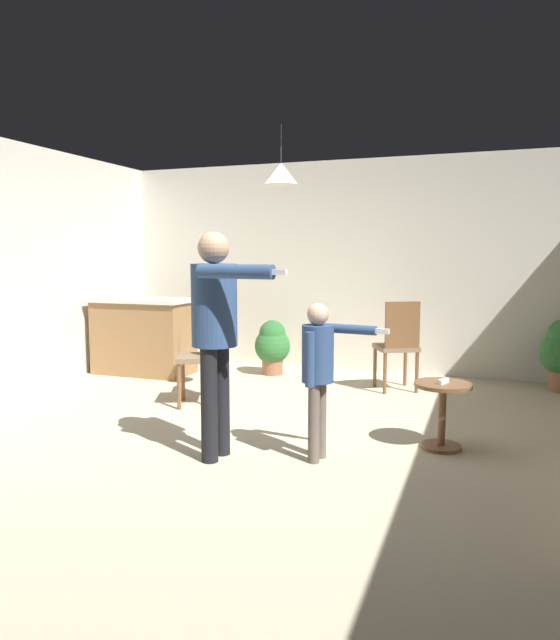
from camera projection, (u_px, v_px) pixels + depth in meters
ground at (267, 442)px, 4.66m from camera, size 7.68×7.68×0.00m
wall_back at (356, 266)px, 7.50m from camera, size 6.40×0.10×2.70m
kitchen_counter at (144, 336)px, 7.32m from camera, size 1.26×0.66×0.95m
side_table_by_couch at (442, 407)px, 4.48m from camera, size 0.44×0.44×0.52m
person_adult at (216, 320)px, 4.19m from camera, size 0.81×0.53×1.66m
person_child at (319, 364)px, 4.18m from camera, size 0.62×0.33×1.16m
dining_chair_by_counter at (206, 351)px, 5.78m from camera, size 0.55×0.55×1.00m
dining_chair_near_wall at (398, 342)px, 6.35m from camera, size 0.57×0.57×1.00m
potted_plant_corner at (272, 345)px, 7.27m from camera, size 0.45×0.45×0.69m
spare_remote_on_table at (443, 381)px, 4.43m from camera, size 0.08×0.13×0.04m
ceiling_light_pendant at (281, 174)px, 5.41m from camera, size 0.32×0.32×0.55m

